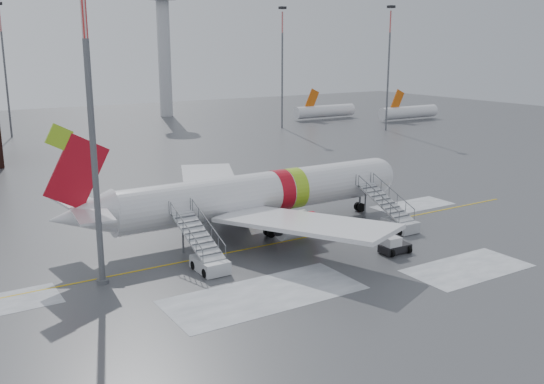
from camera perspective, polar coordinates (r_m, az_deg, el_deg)
ground at (r=53.44m, az=-0.78°, el=-4.68°), size 260.00×260.00×0.00m
airliner at (r=55.58m, az=-1.92°, el=-0.29°), size 35.03×32.97×11.18m
airstair_fwd at (r=57.93m, az=11.47°, el=-2.39°), size 2.05×7.70×3.48m
airstair_aft at (r=47.17m, az=-6.28°, el=-5.93°), size 2.05×7.70×3.48m
pushback_tug at (r=51.32m, az=11.37°, el=-4.98°), size 2.61×1.98×1.47m
light_mast_near at (r=43.28m, az=-16.60°, el=5.90°), size 1.20×1.20×21.80m
control_tower at (r=149.41m, az=-10.17°, el=14.21°), size 6.40×6.40×30.00m
light_mast_far_ne at (r=125.61m, az=0.97°, el=12.31°), size 1.20×1.20×24.25m
light_mast_far_n at (r=122.81m, az=-23.90°, el=11.14°), size 1.20×1.20×24.25m
light_mast_far_e at (r=124.34m, az=10.94°, el=12.06°), size 1.20×1.20×24.25m
distant_aircraft at (r=140.34m, az=7.59°, el=6.67°), size 35.00×18.00×8.00m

